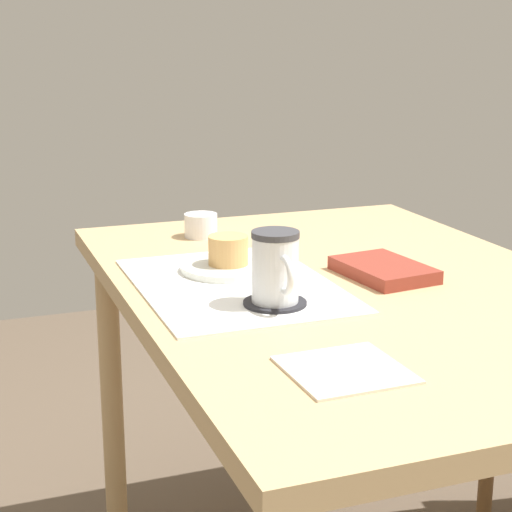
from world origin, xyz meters
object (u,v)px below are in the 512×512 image
(sugar_bowl, at_px, (201,225))
(pastry_plate, at_px, (228,267))
(pastry, at_px, (228,250))
(coffee_mug, at_px, (276,267))
(dining_table, at_px, (354,327))
(small_book, at_px, (384,270))

(sugar_bowl, bearing_deg, pastry_plate, -6.59)
(pastry_plate, xyz_separation_m, pastry, (0.00, 0.00, 0.03))
(pastry_plate, distance_m, coffee_mug, 0.22)
(dining_table, xyz_separation_m, pastry, (-0.14, -0.19, 0.12))
(pastry_plate, relative_size, small_book, 0.97)
(small_book, bearing_deg, dining_table, -77.74)
(dining_table, xyz_separation_m, coffee_mug, (0.07, -0.18, 0.15))
(dining_table, bearing_deg, coffee_mug, -68.17)
(pastry, relative_size, sugar_bowl, 1.04)
(sugar_bowl, bearing_deg, small_book, 28.97)
(pastry_plate, relative_size, coffee_mug, 1.51)
(pastry_plate, height_order, coffee_mug, coffee_mug)
(dining_table, bearing_deg, pastry, -127.46)
(dining_table, distance_m, sugar_bowl, 0.46)
(pastry_plate, height_order, sugar_bowl, sugar_bowl)
(dining_table, relative_size, coffee_mug, 10.23)
(small_book, bearing_deg, coffee_mug, -76.02)
(dining_table, height_order, pastry_plate, pastry_plate)
(pastry_plate, xyz_separation_m, sugar_bowl, (-0.28, 0.03, 0.02))
(pastry_plate, bearing_deg, coffee_mug, 2.16)
(pastry, distance_m, small_book, 0.28)
(dining_table, xyz_separation_m, small_book, (-0.02, 0.07, 0.09))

